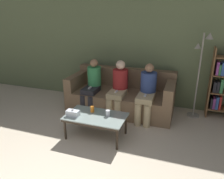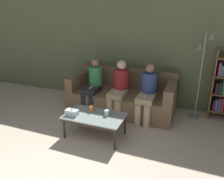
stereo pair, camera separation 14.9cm
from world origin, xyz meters
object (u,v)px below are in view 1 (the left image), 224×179
(bookshelf, at_px, (224,86))
(standing_lamp, at_px, (201,67))
(seated_person_mid_right, at_px, (147,91))
(seated_person_mid_left, at_px, (119,87))
(coffee_table, at_px, (96,118))
(cup_near_right, at_px, (108,113))
(couch, at_px, (122,96))
(tissue_box, at_px, (73,113))
(cup_near_left, at_px, (92,109))
(seated_person_left_end, at_px, (92,84))

(bookshelf, height_order, standing_lamp, standing_lamp)
(bookshelf, xyz_separation_m, seated_person_mid_right, (-1.46, -0.58, -0.09))
(bookshelf, bearing_deg, seated_person_mid_right, -158.41)
(bookshelf, height_order, seated_person_mid_right, bookshelf)
(seated_person_mid_left, xyz_separation_m, seated_person_mid_right, (0.60, -0.02, -0.01))
(seated_person_mid_left, bearing_deg, coffee_table, -95.13)
(cup_near_right, xyz_separation_m, bookshelf, (1.95, 1.51, 0.23))
(couch, xyz_separation_m, bookshelf, (2.06, 0.34, 0.37))
(tissue_box, distance_m, seated_person_mid_right, 1.56)
(cup_near_right, bearing_deg, bookshelf, 37.66)
(cup_near_right, distance_m, seated_person_mid_right, 1.06)
(cup_near_left, bearing_deg, standing_lamp, 36.79)
(coffee_table, relative_size, seated_person_mid_right, 0.92)
(bookshelf, height_order, seated_person_left_end, bookshelf)
(standing_lamp, distance_m, seated_person_mid_right, 1.15)
(cup_near_right, relative_size, bookshelf, 0.07)
(cup_near_left, relative_size, seated_person_mid_right, 0.10)
(cup_near_left, distance_m, seated_person_mid_right, 1.21)
(cup_near_left, bearing_deg, couch, 79.52)
(tissue_box, distance_m, seated_person_left_end, 1.16)
(standing_lamp, relative_size, seated_person_mid_left, 1.50)
(cup_near_left, bearing_deg, tissue_box, -135.63)
(couch, relative_size, seated_person_left_end, 1.99)
(seated_person_left_end, bearing_deg, cup_near_left, -66.36)
(standing_lamp, bearing_deg, bookshelf, 15.74)
(coffee_table, relative_size, standing_lamp, 0.60)
(tissue_box, height_order, seated_person_left_end, seated_person_left_end)
(seated_person_mid_left, bearing_deg, cup_near_right, -83.61)
(seated_person_mid_left, bearing_deg, cup_near_left, -103.00)
(coffee_table, bearing_deg, bookshelf, 36.21)
(coffee_table, distance_m, cup_near_right, 0.23)
(couch, xyz_separation_m, cup_near_left, (-0.21, -1.12, 0.14))
(cup_near_left, height_order, standing_lamp, standing_lamp)
(cup_near_left, xyz_separation_m, seated_person_mid_right, (0.81, 0.88, 0.14))
(bookshelf, relative_size, seated_person_mid_left, 1.26)
(cup_near_right, relative_size, tissue_box, 0.46)
(seated_person_mid_right, bearing_deg, cup_near_left, -132.44)
(coffee_table, distance_m, bookshelf, 2.69)
(couch, relative_size, seated_person_mid_right, 2.00)
(tissue_box, bearing_deg, coffee_table, 19.92)
(seated_person_left_end, height_order, seated_person_mid_right, seated_person_left_end)
(couch, height_order, seated_person_mid_left, seated_person_mid_left)
(couch, bearing_deg, tissue_box, -108.59)
(couch, xyz_separation_m, seated_person_left_end, (-0.60, -0.22, 0.28))
(standing_lamp, bearing_deg, tissue_box, -142.16)
(cup_near_right, bearing_deg, standing_lamp, 43.28)
(seated_person_mid_right, bearing_deg, seated_person_mid_left, 178.56)
(cup_near_right, bearing_deg, coffee_table, -161.24)
(couch, xyz_separation_m, cup_near_right, (0.11, -1.17, 0.14))
(tissue_box, relative_size, seated_person_mid_left, 0.19)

